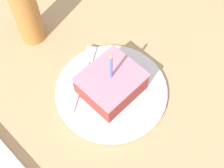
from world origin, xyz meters
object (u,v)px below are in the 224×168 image
(cake_slice, at_px, (111,83))
(bottle, at_px, (26,11))
(plate, at_px, (112,92))
(fork, at_px, (84,72))

(cake_slice, distance_m, bottle, 0.26)
(plate, distance_m, cake_slice, 0.03)
(plate, xyz_separation_m, cake_slice, (-0.00, -0.00, 0.03))
(cake_slice, height_order, bottle, bottle)
(plate, bearing_deg, bottle, -175.34)
(plate, bearing_deg, cake_slice, -175.34)
(plate, relative_size, bottle, 1.14)
(plate, height_order, fork, fork)
(fork, bearing_deg, plate, 9.23)
(plate, distance_m, bottle, 0.27)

